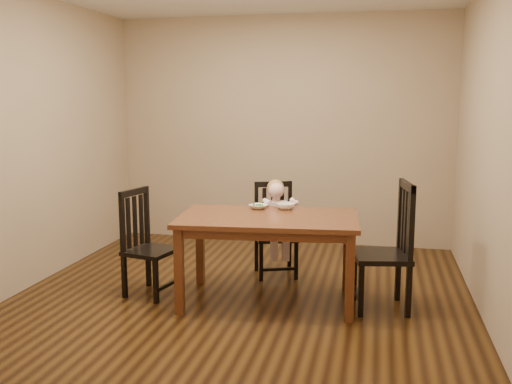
% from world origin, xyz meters
% --- Properties ---
extents(room, '(4.01, 4.01, 2.71)m').
position_xyz_m(room, '(0.00, 0.00, 1.35)').
color(room, '#462A0E').
rests_on(room, ground).
extents(dining_table, '(1.58, 1.03, 0.75)m').
position_xyz_m(dining_table, '(0.25, -0.10, 0.67)').
color(dining_table, '#492511').
rests_on(dining_table, room).
extents(chair_child, '(0.50, 0.49, 0.92)m').
position_xyz_m(chair_child, '(0.16, 0.68, 0.44)').
color(chair_child, black).
rests_on(chair_child, room).
extents(chair_left, '(0.47, 0.49, 0.95)m').
position_xyz_m(chair_left, '(-0.85, -0.15, 0.45)').
color(chair_left, black).
rests_on(chair_left, room).
extents(chair_right, '(0.52, 0.53, 1.07)m').
position_xyz_m(chair_right, '(1.25, -0.06, 0.51)').
color(chair_right, black).
rests_on(chair_right, room).
extents(toddler, '(0.41, 0.45, 0.51)m').
position_xyz_m(toddler, '(0.18, 0.64, 0.57)').
color(toddler, white).
rests_on(toddler, chair_child).
extents(bowl_peas, '(0.21, 0.21, 0.04)m').
position_xyz_m(bowl_peas, '(0.10, 0.19, 0.77)').
color(bowl_peas, white).
rests_on(bowl_peas, dining_table).
extents(bowl_veg, '(0.19, 0.19, 0.05)m').
position_xyz_m(bowl_veg, '(0.34, 0.23, 0.78)').
color(bowl_veg, white).
rests_on(bowl_veg, dining_table).
extents(fork, '(0.07, 0.12, 0.05)m').
position_xyz_m(fork, '(0.06, 0.16, 0.80)').
color(fork, silver).
rests_on(fork, bowl_peas).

